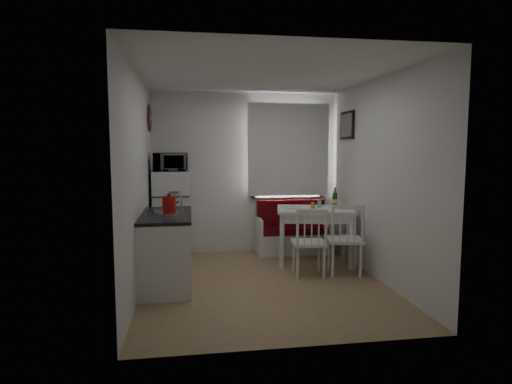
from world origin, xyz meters
The scene contains 22 objects.
floor centered at (0.00, 0.00, 0.00)m, with size 3.00×3.50×0.02m, color #93774E.
ceiling centered at (0.00, 0.00, 2.60)m, with size 3.00×3.50×0.02m, color white.
wall_back centered at (0.00, 1.75, 1.30)m, with size 3.00×0.02×2.60m, color white.
wall_front centered at (0.00, -1.75, 1.30)m, with size 3.00×0.02×2.60m, color white.
wall_left centered at (-1.50, 0.00, 1.30)m, with size 0.02×3.50×2.60m, color white.
wall_right centered at (1.50, 0.00, 1.30)m, with size 0.02×3.50×2.60m, color white.
window centered at (0.70, 1.72, 1.62)m, with size 1.22×0.06×1.47m, color white.
curtain centered at (0.70, 1.65, 1.68)m, with size 1.35×0.02×1.50m, color white.
kitchen_counter centered at (-1.20, 0.16, 0.46)m, with size 0.62×1.32×1.16m.
wall_sign centered at (-1.47, 1.45, 2.15)m, with size 0.40×0.40×0.03m, color #1A499D.
picture_frame centered at (1.48, 1.10, 2.05)m, with size 0.04×0.52×0.42m, color black.
bench centered at (0.74, 1.51, 0.28)m, with size 1.19×0.46×0.85m.
dining_table centered at (0.91, 0.84, 0.73)m, with size 1.23×0.98×0.83m.
chair_left centered at (0.66, 0.17, 0.57)m, with size 0.47×0.45×0.49m.
chair_right centered at (1.16, 0.17, 0.60)m, with size 0.52×0.51×0.52m.
fridge centered at (-1.18, 1.40, 0.68)m, with size 0.54×0.54×1.36m, color white.
microwave centered at (-1.18, 1.35, 1.50)m, with size 0.50×0.34×0.28m, color white.
kettle centered at (-1.15, -0.02, 1.03)m, with size 0.20×0.20×0.26m, color #B1130E.
wine_bottle centered at (1.25, 0.94, 0.97)m, with size 0.07×0.07×0.30m, color #154319, non-canonical shape.
drinking_glass_orange centered at (0.86, 0.79, 0.87)m, with size 0.06×0.06×0.10m, color orange.
drinking_glass_blue centered at (0.99, 0.89, 0.88)m, with size 0.06×0.06×0.11m, color #83BFDF.
plate centered at (0.61, 0.86, 0.83)m, with size 0.26×0.26×0.02m, color white.
Camera 1 is at (-0.90, -5.18, 1.72)m, focal length 30.00 mm.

